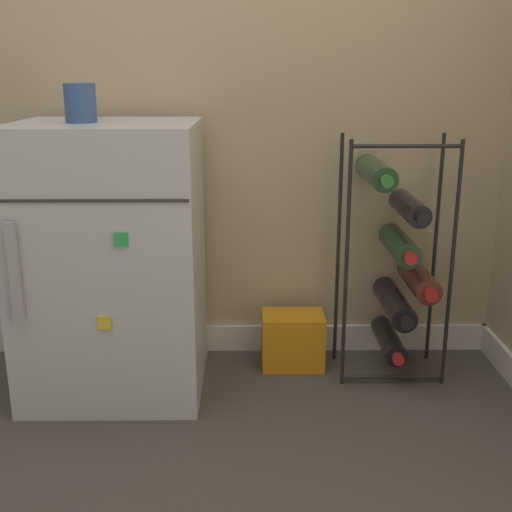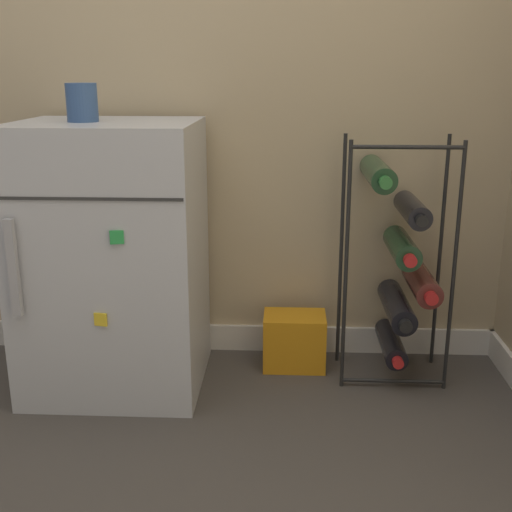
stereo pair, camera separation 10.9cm
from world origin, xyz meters
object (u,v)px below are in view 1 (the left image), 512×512
object	(u,v)px
mini_fridge	(113,260)
soda_box	(293,340)
wine_rack	(397,259)
fridge_top_cup	(80,103)

from	to	relation	value
mini_fridge	soda_box	size ratio (longest dim) A/B	3.99
soda_box	wine_rack	bearing A→B (deg)	-8.31
wine_rack	fridge_top_cup	bearing A→B (deg)	-173.93
soda_box	fridge_top_cup	size ratio (longest dim) A/B	1.92
wine_rack	soda_box	distance (m)	0.43
wine_rack	fridge_top_cup	world-z (taller)	fridge_top_cup
wine_rack	mini_fridge	bearing A→B (deg)	-174.62
wine_rack	fridge_top_cup	distance (m)	1.04
mini_fridge	fridge_top_cup	size ratio (longest dim) A/B	7.65
mini_fridge	wine_rack	bearing A→B (deg)	5.38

